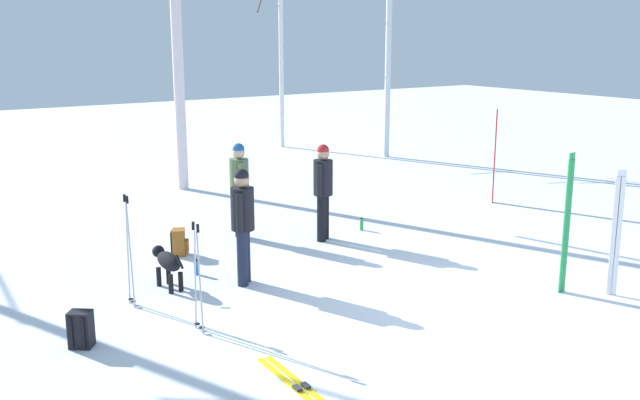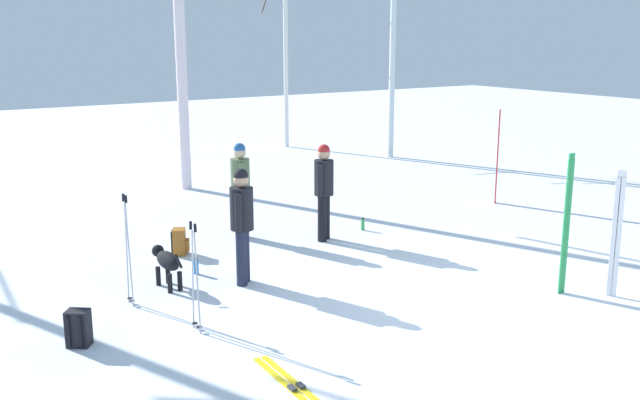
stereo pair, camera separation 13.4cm
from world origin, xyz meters
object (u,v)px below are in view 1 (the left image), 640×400
ski_pair_planted_0 (567,224)px  water_bottle_0 (362,224)px  dog (167,262)px  ski_pair_planted_2 (616,234)px  person_0 (243,219)px  ski_poles_0 (197,274)px  ski_pair_planted_1 (495,157)px  person_1 (323,186)px  birch_tree_3 (281,38)px  ski_pair_lying_0 (304,390)px  ski_poles_1 (129,248)px  water_bottle_1 (196,267)px  person_2 (239,184)px  backpack_0 (179,243)px  birch_tree_2 (176,13)px  birch_tree_4 (389,24)px  backpack_1 (81,329)px

ski_pair_planted_0 → water_bottle_0: (-0.39, 4.20, -0.89)m
dog → ski_pair_planted_2: 6.30m
person_0 → ski_pair_planted_2: ski_pair_planted_2 is taller
ski_poles_0 → water_bottle_0: bearing=30.3°
person_0 → ski_pair_planted_1: bearing=13.0°
person_1 → birch_tree_3: bearing=63.2°
ski_pair_planted_1 → water_bottle_0: bearing=-176.8°
ski_pair_lying_0 → ski_pair_planted_2: bearing=-0.4°
dog → ski_pair_planted_0: ski_pair_planted_0 is taller
ski_poles_1 → ski_pair_planted_0: bearing=-28.8°
birch_tree_3 → water_bottle_1: bearing=-126.7°
ski_poles_0 → water_bottle_0: 5.20m
person_2 → ski_poles_0: size_ratio=1.24×
water_bottle_0 → birch_tree_3: birch_tree_3 is taller
birch_tree_3 → water_bottle_0: bearing=-112.3°
person_0 → ski_pair_planted_0: 4.56m
ski_pair_planted_0 → birch_tree_3: (3.48, 13.63, 2.44)m
ski_pair_planted_0 → ski_poles_0: 5.11m
dog → ski_pair_planted_1: (7.88, 1.14, 0.62)m
person_2 → backpack_0: size_ratio=3.90×
birch_tree_2 → birch_tree_4: 6.85m
person_1 → ski_poles_0: bearing=-144.8°
ski_poles_1 → backpack_0: ski_poles_1 is taller
person_1 → birch_tree_2: size_ratio=0.22×
water_bottle_0 → birch_tree_4: birch_tree_4 is taller
person_2 → ski_pair_lying_0: size_ratio=0.95×
ski_pair_planted_1 → ski_pair_planted_2: bearing=-120.1°
person_1 → person_2: (-1.16, 0.93, 0.00)m
backpack_1 → birch_tree_4: bearing=36.5°
person_0 → ski_poles_1: (-1.67, 0.07, -0.17)m
birch_tree_4 → water_bottle_1: bearing=-143.6°
backpack_0 → birch_tree_4: bearing=32.3°
person_1 → ski_pair_planted_1: size_ratio=0.85×
person_1 → backpack_1: size_ratio=3.90×
water_bottle_0 → ski_poles_0: bearing=-149.7°
dog → ski_poles_0: size_ratio=0.65×
ski_poles_1 → water_bottle_1: size_ratio=6.13×
ski_pair_lying_0 → dog: bearing=89.6°
ski_pair_planted_0 → ski_poles_1: size_ratio=1.31×
person_2 → water_bottle_0: (2.12, -0.79, -0.87)m
person_1 → birch_tree_2: birch_tree_2 is taller
ski_pair_planted_1 → water_bottle_0: 3.81m
person_1 → ski_poles_0: size_ratio=1.24×
backpack_1 → birch_tree_2: size_ratio=0.06×
backpack_1 → water_bottle_0: bearing=21.3°
person_1 → ski_pair_planted_0: bearing=-71.7°
person_0 → dog: 1.24m
backpack_1 → ski_pair_planted_0: bearing=-17.5°
ski_pair_planted_2 → birch_tree_3: bearing=78.0°
ski_pair_planted_2 → water_bottle_1: 6.08m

